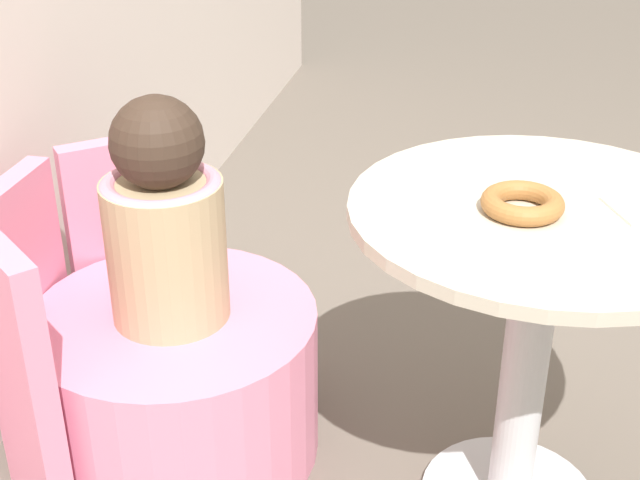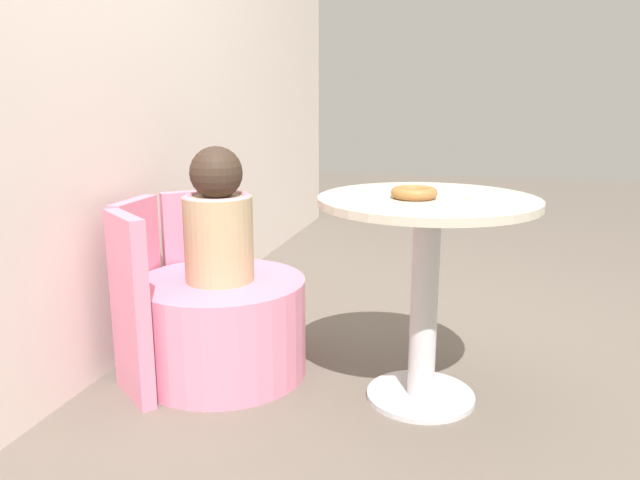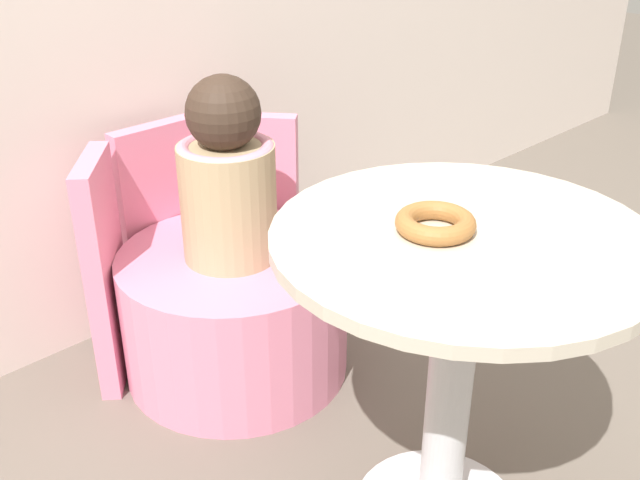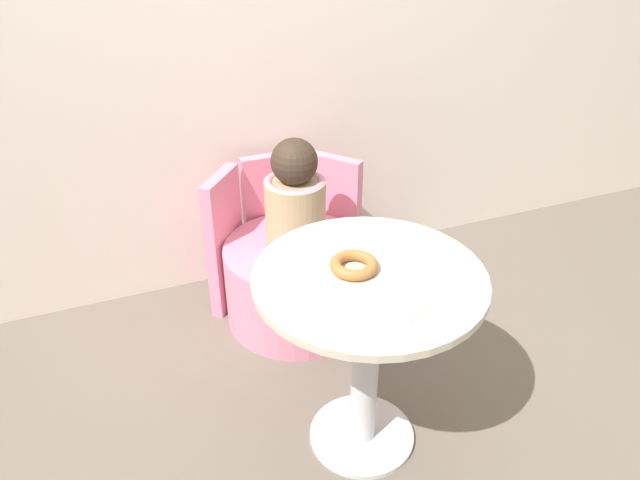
{
  "view_description": "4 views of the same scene",
  "coord_description": "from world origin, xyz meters",
  "px_view_note": "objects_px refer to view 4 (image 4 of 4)",
  "views": [
    {
      "loc": [
        -1.41,
        0.06,
        1.35
      ],
      "look_at": [
        0.01,
        0.37,
        0.58
      ],
      "focal_mm": 50.0,
      "sensor_mm": 36.0,
      "label": 1
    },
    {
      "loc": [
        -1.9,
        -0.19,
        0.99
      ],
      "look_at": [
        0.07,
        0.33,
        0.51
      ],
      "focal_mm": 35.0,
      "sensor_mm": 36.0,
      "label": 2
    },
    {
      "loc": [
        -0.96,
        -0.7,
        1.26
      ],
      "look_at": [
        0.01,
        0.31,
        0.55
      ],
      "focal_mm": 42.0,
      "sensor_mm": 36.0,
      "label": 3
    },
    {
      "loc": [
        -0.64,
        -1.36,
        1.71
      ],
      "look_at": [
        0.02,
        0.34,
        0.59
      ],
      "focal_mm": 35.0,
      "sensor_mm": 36.0,
      "label": 4
    }
  ],
  "objects_px": {
    "round_table": "(367,323)",
    "donut": "(353,265)",
    "tub_chair": "(297,282)",
    "child_figure": "(295,200)"
  },
  "relations": [
    {
      "from": "round_table",
      "to": "donut",
      "type": "height_order",
      "value": "donut"
    },
    {
      "from": "donut",
      "to": "round_table",
      "type": "bearing_deg",
      "value": -49.35
    },
    {
      "from": "round_table",
      "to": "child_figure",
      "type": "xyz_separation_m",
      "value": [
        0.02,
        0.72,
        0.06
      ]
    },
    {
      "from": "tub_chair",
      "to": "child_figure",
      "type": "distance_m",
      "value": 0.39
    },
    {
      "from": "round_table",
      "to": "donut",
      "type": "xyz_separation_m",
      "value": [
        -0.04,
        0.04,
        0.2
      ]
    },
    {
      "from": "round_table",
      "to": "child_figure",
      "type": "height_order",
      "value": "child_figure"
    },
    {
      "from": "tub_chair",
      "to": "donut",
      "type": "relative_size",
      "value": 4.25
    },
    {
      "from": "round_table",
      "to": "tub_chair",
      "type": "height_order",
      "value": "round_table"
    },
    {
      "from": "tub_chair",
      "to": "donut",
      "type": "xyz_separation_m",
      "value": [
        -0.06,
        -0.68,
        0.52
      ]
    },
    {
      "from": "child_figure",
      "to": "donut",
      "type": "distance_m",
      "value": 0.69
    }
  ]
}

